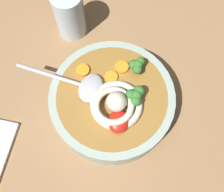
{
  "coord_description": "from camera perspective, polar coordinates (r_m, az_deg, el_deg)",
  "views": [
    {
      "loc": [
        15.76,
        5.78,
        58.27
      ],
      "look_at": [
        -2.42,
        2.85,
        10.0
      ],
      "focal_mm": 44.41,
      "sensor_mm": 36.0,
      "label": 1
    }
  ],
  "objects": [
    {
      "name": "drinking_glass",
      "position": [
        0.63,
        -8.75,
        16.37
      ],
      "size": [
        6.57,
        6.57,
        11.47
      ],
      "primitive_type": "cylinder",
      "color": "silver",
      "rests_on": "table_slab"
    },
    {
      "name": "noodle_pile",
      "position": [
        0.5,
        0.76,
        -1.74
      ],
      "size": [
        10.57,
        10.37,
        4.25
      ],
      "color": "beige",
      "rests_on": "soup_bowl"
    },
    {
      "name": "broccoli_floret_center",
      "position": [
        0.5,
        4.86,
        0.1
      ],
      "size": [
        4.0,
        3.44,
        3.16
      ],
      "color": "#7A9E60",
      "rests_on": "soup_bowl"
    },
    {
      "name": "chili_sauce_dollop",
      "position": [
        0.49,
        1.34,
        -5.3
      ],
      "size": [
        4.27,
        3.84,
        1.92
      ],
      "primitive_type": "ellipsoid",
      "color": "red",
      "rests_on": "soup_bowl"
    },
    {
      "name": "soup_spoon",
      "position": [
        0.52,
        -5.85,
        2.14
      ],
      "size": [
        6.63,
        17.52,
        1.6
      ],
      "rotation": [
        0.0,
        0.0,
        4.55
      ],
      "color": "#B7B7BC",
      "rests_on": "soup_bowl"
    },
    {
      "name": "carrot_slice_extra_a",
      "position": [
        0.54,
        -6.03,
        5.28
      ],
      "size": [
        2.56,
        2.56,
        0.65
      ],
      "primitive_type": "cylinder",
      "color": "orange",
      "rests_on": "soup_bowl"
    },
    {
      "name": "carrot_slice_near_spoon",
      "position": [
        0.53,
        -0.19,
        3.9
      ],
      "size": [
        2.51,
        2.51,
        0.53
      ],
      "primitive_type": "cylinder",
      "color": "orange",
      "rests_on": "soup_bowl"
    },
    {
      "name": "carrot_slice_beside_noodles",
      "position": [
        0.54,
        2.03,
        5.94
      ],
      "size": [
        2.64,
        2.64,
        0.67
      ],
      "primitive_type": "cylinder",
      "color": "orange",
      "rests_on": "soup_bowl"
    },
    {
      "name": "broccoli_floret_beside_chili",
      "position": [
        0.53,
        5.24,
        6.35
      ],
      "size": [
        3.51,
        3.02,
        2.77
      ],
      "color": "#7A9E60",
      "rests_on": "soup_bowl"
    },
    {
      "name": "table_slab",
      "position": [
        0.59,
        -3.12,
        -4.63
      ],
      "size": [
        111.48,
        111.48,
        3.43
      ],
      "primitive_type": "cube",
      "color": "#936D47",
      "rests_on": "ground"
    },
    {
      "name": "soup_bowl",
      "position": [
        0.55,
        0.0,
        -1.19
      ],
      "size": [
        23.88,
        23.88,
        6.56
      ],
      "color": "#9EB2A3",
      "rests_on": "table_slab"
    }
  ]
}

